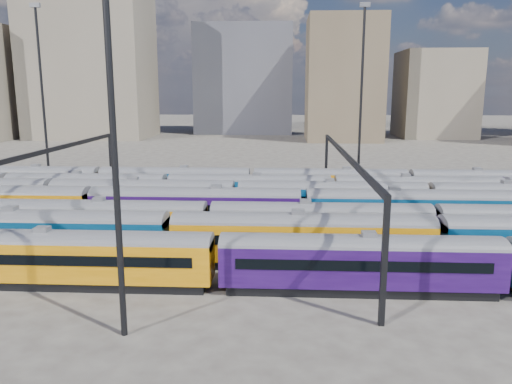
{
  "coord_description": "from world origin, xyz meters",
  "views": [
    {
      "loc": [
        3.97,
        -48.08,
        13.77
      ],
      "look_at": [
        1.16,
        5.01,
        3.0
      ],
      "focal_mm": 35.0,
      "sensor_mm": 36.0,
      "label": 1
    }
  ],
  "objects": [
    {
      "name": "ground",
      "position": [
        0.0,
        0.0,
        0.0
      ],
      "size": [
        500.0,
        500.0,
        0.0
      ],
      "primitive_type": "plane",
      "color": "#45403A",
      "rests_on": "ground"
    },
    {
      "name": "rake_0",
      "position": [
        -0.56,
        -15.0,
        2.56
      ],
      "size": [
        118.63,
        2.89,
        4.87
      ],
      "color": "black",
      "rests_on": "ground"
    },
    {
      "name": "rake_1",
      "position": [
        16.15,
        -10.0,
        2.72
      ],
      "size": [
        125.93,
        3.07,
        5.17
      ],
      "color": "black",
      "rests_on": "ground"
    },
    {
      "name": "rake_3",
      "position": [
        -15.26,
        0.0,
        2.75
      ],
      "size": [
        127.58,
        3.11,
        5.24
      ],
      "color": "black",
      "rests_on": "ground"
    },
    {
      "name": "rake_4",
      "position": [
        -11.3,
        5.0,
        2.65
      ],
      "size": [
        102.47,
        3.0,
        5.05
      ],
      "color": "black",
      "rests_on": "ground"
    },
    {
      "name": "rake_5",
      "position": [
        9.96,
        10.0,
        2.53
      ],
      "size": [
        117.68,
        2.87,
        4.83
      ],
      "color": "black",
      "rests_on": "ground"
    },
    {
      "name": "rake_6",
      "position": [
        -9.86,
        15.0,
        2.56
      ],
      "size": [
        98.98,
        2.9,
        4.88
      ],
      "color": "black",
      "rests_on": "ground"
    },
    {
      "name": "gantry_1",
      "position": [
        -20.0,
        0.0,
        6.79
      ],
      "size": [
        0.35,
        40.35,
        8.03
      ],
      "color": "black",
      "rests_on": "ground"
    },
    {
      "name": "gantry_2",
      "position": [
        10.0,
        0.0,
        6.79
      ],
      "size": [
        0.35,
        40.35,
        8.03
      ],
      "color": "black",
      "rests_on": "ground"
    },
    {
      "name": "mast_1",
      "position": [
        -30.0,
        22.0,
        13.97
      ],
      "size": [
        1.4,
        0.5,
        25.6
      ],
      "color": "black",
      "rests_on": "ground"
    },
    {
      "name": "mast_2",
      "position": [
        -5.0,
        -22.0,
        13.97
      ],
      "size": [
        1.4,
        0.5,
        25.6
      ],
      "color": "black",
      "rests_on": "ground"
    },
    {
      "name": "mast_3",
      "position": [
        15.0,
        24.0,
        13.97
      ],
      "size": [
        1.4,
        0.5,
        25.6
      ],
      "color": "black",
      "rests_on": "ground"
    }
  ]
}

